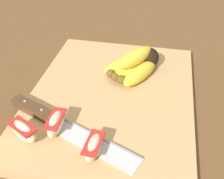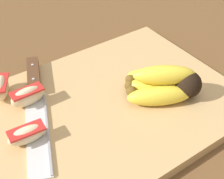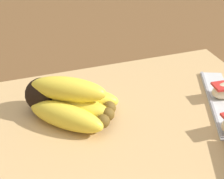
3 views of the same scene
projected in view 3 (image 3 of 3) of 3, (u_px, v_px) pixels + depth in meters
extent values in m
plane|color=brown|center=(130.00, 125.00, 0.54)|extent=(6.00, 6.00, 0.00)
cube|color=tan|center=(134.00, 125.00, 0.52)|extent=(0.44, 0.34, 0.02)
sphere|color=black|center=(42.00, 94.00, 0.52)|extent=(0.05, 0.05, 0.05)
ellipsoid|color=yellow|center=(66.00, 116.00, 0.50)|extent=(0.10, 0.11, 0.03)
sphere|color=brown|center=(103.00, 121.00, 0.49)|extent=(0.02, 0.02, 0.02)
ellipsoid|color=yellow|center=(73.00, 107.00, 0.52)|extent=(0.11, 0.10, 0.03)
sphere|color=brown|center=(108.00, 114.00, 0.50)|extent=(0.02, 0.02, 0.02)
ellipsoid|color=yellow|center=(80.00, 98.00, 0.53)|extent=(0.12, 0.08, 0.03)
sphere|color=brown|center=(110.00, 109.00, 0.51)|extent=(0.02, 0.02, 0.02)
ellipsoid|color=yellow|center=(68.00, 89.00, 0.50)|extent=(0.11, 0.09, 0.03)
cylinder|color=white|center=(80.00, 98.00, 0.50)|extent=(0.02, 0.02, 0.00)
cube|color=silver|center=(221.00, 102.00, 0.55)|extent=(0.10, 0.18, 0.00)
cube|color=#99999E|center=(211.00, 101.00, 0.55)|extent=(0.07, 0.16, 0.00)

